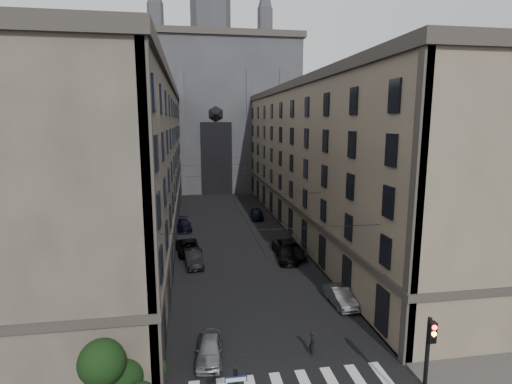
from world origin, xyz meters
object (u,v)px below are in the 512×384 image
car_left_near (210,349)px  car_left_midfar (188,248)px  car_right_midfar (287,254)px  car_left_midnear (193,258)px  car_left_far (183,225)px  car_right_midnear (290,249)px  gothic_tower (212,104)px  traffic_light_right (428,357)px  pedestrian (312,343)px  car_right_far (257,214)px  car_right_near (341,296)px

car_left_near → car_left_midfar: car_left_midfar is taller
car_right_midfar → car_left_midnear: bearing=-173.8°
car_left_far → car_right_midnear: size_ratio=0.82×
gothic_tower → car_right_midfar: bearing=-84.9°
gothic_tower → traffic_light_right: bearing=-85.6°
pedestrian → car_right_midnear: bearing=-0.8°
car_left_far → car_right_midfar: 17.29m
car_left_midfar → car_right_far: car_right_far is taller
traffic_light_right → car_right_midfar: traffic_light_right is taller
car_right_near → car_right_far: size_ratio=0.93×
car_left_midnear → pedestrian: 18.16m
gothic_tower → car_right_midnear: size_ratio=10.22×
car_left_near → car_left_midnear: size_ratio=0.86×
car_left_near → traffic_light_right: bearing=-27.5°
car_left_near → pedestrian: size_ratio=2.54×
gothic_tower → car_left_midfar: gothic_tower is taller
traffic_light_right → car_right_midnear: 24.17m
car_left_far → car_right_midfar: size_ratio=0.98×
car_left_midfar → car_left_far: (-0.66, 9.86, -0.04)m
car_left_midnear → car_right_midfar: bearing=-7.5°
car_left_midfar → car_right_near: 18.42m
gothic_tower → car_left_near: 68.73m
car_right_midfar → car_right_far: bearing=97.1°
gothic_tower → car_right_midnear: (5.05, -49.00, -17.01)m
car_left_midnear → car_left_far: 13.55m
car_left_midfar → car_right_midfar: size_ratio=1.08×
car_left_near → car_left_midnear: 16.22m
car_left_near → gothic_tower: bearing=92.6°
traffic_light_right → car_left_near: 12.17m
car_left_near → car_right_far: size_ratio=0.90×
car_left_midnear → car_right_midfar: car_left_midnear is taller
car_right_midfar → pedestrian: 16.81m
car_right_near → pedestrian: size_ratio=2.62×
car_right_near → car_right_midnear: 11.84m
traffic_light_right → car_left_midfar: size_ratio=1.01×
car_right_midnear → car_right_midfar: bearing=-117.6°
car_left_midfar → pedestrian: bearing=-77.2°
car_left_midfar → car_right_midfar: bearing=-28.0°
car_right_far → car_right_midfar: bearing=-84.7°
car_right_near → car_right_midnear: (-1.11, 11.79, 0.12)m
traffic_light_right → car_right_near: size_ratio=1.28×
gothic_tower → traffic_light_right: gothic_tower is taller
pedestrian → car_right_near: bearing=-25.4°
car_left_midnear → car_right_midnear: size_ratio=0.81×
car_left_midfar → car_right_midnear: 10.87m
traffic_light_right → car_right_midfar: size_ratio=1.09×
car_right_near → car_right_midnear: bearing=93.4°
car_right_near → car_right_far: bearing=91.6°
gothic_tower → car_right_near: bearing=-84.2°
gothic_tower → car_right_far: (4.37, -32.15, -17.05)m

